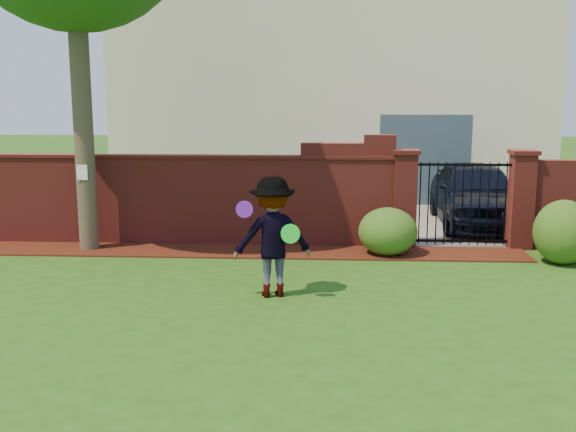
# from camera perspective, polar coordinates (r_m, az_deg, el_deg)

# --- Properties ---
(ground) EXTENTS (80.00, 80.00, 0.01)m
(ground) POSITION_cam_1_polar(r_m,az_deg,el_deg) (9.27, -2.34, -7.97)
(ground) COLOR #244D13
(ground) RESTS_ON ground
(mulch_bed) EXTENTS (11.10, 1.08, 0.03)m
(mulch_bed) POSITION_cam_1_polar(r_m,az_deg,el_deg) (12.56, -5.21, -3.01)
(mulch_bed) COLOR #37130A
(mulch_bed) RESTS_ON ground
(brick_wall) EXTENTS (8.70, 0.31, 2.16)m
(brick_wall) POSITION_cam_1_polar(r_m,az_deg,el_deg) (13.22, -9.41, 1.58)
(brick_wall) COLOR maroon
(brick_wall) RESTS_ON ground
(pillar_left) EXTENTS (0.50, 0.50, 1.88)m
(pillar_left) POSITION_cam_1_polar(r_m,az_deg,el_deg) (13.00, 9.94, 1.54)
(pillar_left) COLOR maroon
(pillar_left) RESTS_ON ground
(pillar_right) EXTENTS (0.50, 0.50, 1.88)m
(pillar_right) POSITION_cam_1_polar(r_m,az_deg,el_deg) (13.43, 19.30, 1.40)
(pillar_right) COLOR maroon
(pillar_right) RESTS_ON ground
(iron_gate) EXTENTS (1.78, 0.03, 1.60)m
(iron_gate) POSITION_cam_1_polar(r_m,az_deg,el_deg) (13.19, 14.68, 1.04)
(iron_gate) COLOR black
(iron_gate) RESTS_ON ground
(driveway) EXTENTS (3.20, 8.00, 0.01)m
(driveway) POSITION_cam_1_polar(r_m,az_deg,el_deg) (17.21, 11.95, 0.39)
(driveway) COLOR gray
(driveway) RESTS_ON ground
(house) EXTENTS (12.40, 6.40, 6.30)m
(house) POSITION_cam_1_polar(r_m,az_deg,el_deg) (20.76, 3.63, 11.00)
(house) COLOR #F1EBC9
(house) RESTS_ON ground
(car) EXTENTS (1.91, 4.33, 1.45)m
(car) POSITION_cam_1_polar(r_m,az_deg,el_deg) (15.31, 15.86, 1.74)
(car) COLOR black
(car) RESTS_ON ground
(paper_notice) EXTENTS (0.20, 0.01, 0.28)m
(paper_notice) POSITION_cam_1_polar(r_m,az_deg,el_deg) (12.85, -17.20, 3.59)
(paper_notice) COLOR white
(paper_notice) RESTS_ON tree
(shrub_left) EXTENTS (1.08, 1.08, 0.88)m
(shrub_left) POSITION_cam_1_polar(r_m,az_deg,el_deg) (12.32, 8.53, -1.33)
(shrub_left) COLOR #235218
(shrub_left) RESTS_ON ground
(shrub_middle) EXTENTS (1.02, 1.02, 1.13)m
(shrub_middle) POSITION_cam_1_polar(r_m,az_deg,el_deg) (12.48, 22.50, -1.28)
(shrub_middle) COLOR #235218
(shrub_middle) RESTS_ON ground
(shrub_right) EXTENTS (0.80, 0.80, 0.71)m
(shrub_right) POSITION_cam_1_polar(r_m,az_deg,el_deg) (13.17, 23.42, -1.70)
(shrub_right) COLOR #235218
(shrub_right) RESTS_ON ground
(man) EXTENTS (1.25, 0.89, 1.75)m
(man) POSITION_cam_1_polar(r_m,az_deg,el_deg) (9.62, -1.34, -1.84)
(man) COLOR gray
(man) RESTS_ON ground
(frisbee_purple) EXTENTS (0.25, 0.11, 0.24)m
(frisbee_purple) POSITION_cam_1_polar(r_m,az_deg,el_deg) (9.37, -3.75, 0.58)
(frisbee_purple) COLOR #691BAE
(frisbee_purple) RESTS_ON man
(frisbee_green) EXTENTS (0.29, 0.11, 0.28)m
(frisbee_green) POSITION_cam_1_polar(r_m,az_deg,el_deg) (9.36, 0.21, -1.52)
(frisbee_green) COLOR green
(frisbee_green) RESTS_ON man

